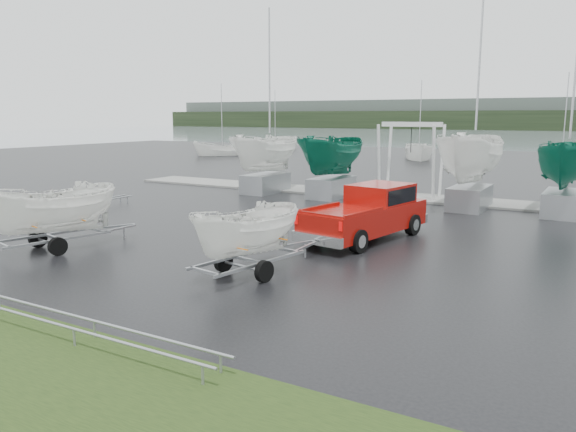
{
  "coord_description": "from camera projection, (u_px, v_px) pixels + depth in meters",
  "views": [
    {
      "loc": [
        12.87,
        -16.62,
        4.47
      ],
      "look_at": [
        3.7,
        -0.91,
        1.2
      ],
      "focal_mm": 35.0,
      "sensor_mm": 36.0,
      "label": 1
    }
  ],
  "objects": [
    {
      "name": "keelboat_2",
      "position": [
        474.0,
        123.0,
        26.49
      ],
      "size": [
        2.6,
        3.2,
        10.77
      ],
      "color": "#979AA0",
      "rests_on": "ground"
    },
    {
      "name": "keelboat_3",
      "position": [
        569.0,
        135.0,
        24.82
      ],
      "size": [
        2.27,
        3.2,
        10.44
      ],
      "color": "#979AA0",
      "rests_on": "ground"
    },
    {
      "name": "far_hill",
      "position": [
        571.0,
        114.0,
        171.77
      ],
      "size": [
        300.0,
        6.0,
        10.0
      ],
      "primitive_type": "cube",
      "color": "#4C5651",
      "rests_on": "ground"
    },
    {
      "name": "boat_hoist",
      "position": [
        411.0,
        149.0,
        30.26
      ],
      "size": [
        3.3,
        2.18,
        4.12
      ],
      "color": "silver",
      "rests_on": "ground"
    },
    {
      "name": "mast_rack_2",
      "position": [
        84.0,
        325.0,
        11.18
      ],
      "size": [
        7.0,
        0.56,
        0.06
      ],
      "color": "#979AA0",
      "rests_on": "ground"
    },
    {
      "name": "lake",
      "position": [
        539.0,
        139.0,
        106.33
      ],
      "size": [
        300.0,
        300.0,
        0.0
      ],
      "primitive_type": "plane",
      "color": "gray",
      "rests_on": "ground"
    },
    {
      "name": "dock",
      "position": [
        354.0,
        193.0,
        32.35
      ],
      "size": [
        30.0,
        3.0,
        0.12
      ],
      "primitive_type": "cube",
      "color": "gray",
      "rests_on": "ground"
    },
    {
      "name": "moored_boat_4",
      "position": [
        275.0,
        147.0,
        79.36
      ],
      "size": [
        3.02,
        2.97,
        11.27
      ],
      "rotation": [
        0.0,
        0.0,
        1.8
      ],
      "color": "white",
      "rests_on": "ground"
    },
    {
      "name": "keelboat_1",
      "position": [
        332.0,
        131.0,
        30.47
      ],
      "size": [
        2.31,
        3.2,
        7.24
      ],
      "color": "#979AA0",
      "rests_on": "ground"
    },
    {
      "name": "pickup_truck",
      "position": [
        370.0,
        211.0,
        20.56
      ],
      "size": [
        2.95,
        6.09,
        1.94
      ],
      "rotation": [
        0.0,
        0.0,
        -0.17
      ],
      "color": "#8E0C07",
      "rests_on": "ground"
    },
    {
      "name": "mast_rack_0",
      "position": [
        77.0,
        204.0,
        26.55
      ],
      "size": [
        0.56,
        6.5,
        0.06
      ],
      "rotation": [
        0.0,
        0.0,
        1.57
      ],
      "color": "#979AA0",
      "rests_on": "ground"
    },
    {
      "name": "trailer_hitched",
      "position": [
        247.0,
        190.0,
        15.48
      ],
      "size": [
        1.87,
        3.75,
        4.49
      ],
      "rotation": [
        0.0,
        0.0,
        -0.17
      ],
      "color": "#979AA0",
      "rests_on": "ground"
    },
    {
      "name": "treeline",
      "position": [
        569.0,
        121.0,
        165.32
      ],
      "size": [
        300.0,
        8.0,
        6.0
      ],
      "primitive_type": "cube",
      "color": "black",
      "rests_on": "ground"
    },
    {
      "name": "keelboat_0",
      "position": [
        265.0,
        130.0,
        32.38
      ],
      "size": [
        2.29,
        3.2,
        10.46
      ],
      "color": "#979AA0",
      "rests_on": "ground"
    },
    {
      "name": "trailer_parked",
      "position": [
        48.0,
        167.0,
        18.35
      ],
      "size": [
        2.15,
        3.78,
        5.15
      ],
      "rotation": [
        0.0,
        0.0,
        -0.25
      ],
      "color": "#979AA0",
      "rests_on": "ground"
    },
    {
      "name": "ground_plane",
      "position": [
        216.0,
        235.0,
        21.3
      ],
      "size": [
        120.0,
        120.0,
        0.0
      ],
      "primitive_type": "plane",
      "color": "black",
      "rests_on": "ground"
    },
    {
      "name": "moored_boat_0",
      "position": [
        223.0,
        155.0,
        63.6
      ],
      "size": [
        3.59,
        3.59,
        11.34
      ],
      "rotation": [
        0.0,
        0.0,
        5.59
      ],
      "color": "white",
      "rests_on": "ground"
    },
    {
      "name": "moored_boat_1",
      "position": [
        419.0,
        159.0,
        57.81
      ],
      "size": [
        3.56,
        3.6,
        11.57
      ],
      "rotation": [
        0.0,
        0.0,
        0.41
      ],
      "color": "white",
      "rests_on": "ground"
    },
    {
      "name": "moored_boat_2",
      "position": [
        561.0,
        169.0,
        47.61
      ],
      "size": [
        2.65,
        2.69,
        10.71
      ],
      "rotation": [
        0.0,
        0.0,
        0.37
      ],
      "color": "white",
      "rests_on": "ground"
    }
  ]
}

